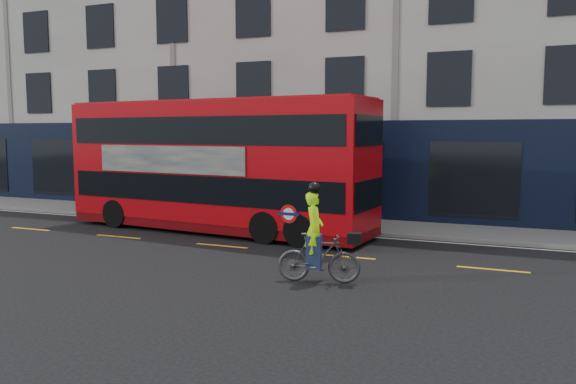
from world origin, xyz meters
The scene contains 8 objects.
ground centered at (0.00, 0.00, 0.00)m, with size 120.00×120.00×0.00m, color black.
pavement centered at (0.00, 6.50, 0.06)m, with size 60.00×3.00×0.12m, color slate.
kerb centered at (0.00, 5.00, 0.07)m, with size 60.00×0.12×0.13m, color gray.
building_terrace centered at (0.00, 12.94, 7.49)m, with size 50.00×10.07×15.00m.
road_edge_line centered at (0.00, 4.70, 0.00)m, with size 58.00×0.10×0.01m, color silver.
lane_dashes centered at (0.00, 1.50, 0.00)m, with size 58.00×0.12×0.01m, color gold, non-canonical shape.
bus centered at (-5.44, 3.79, 2.39)m, with size 11.74×3.76×4.66m.
cyclist centered at (0.19, -1.39, 0.80)m, with size 2.04×0.96×2.40m.
Camera 1 is at (4.50, -13.70, 3.56)m, focal length 35.00 mm.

